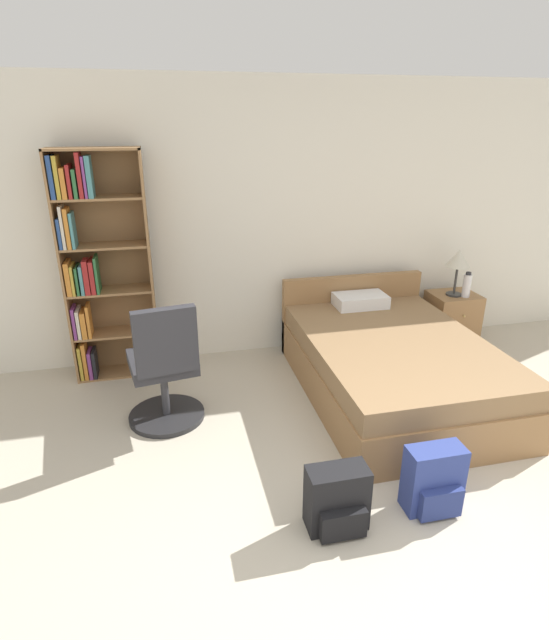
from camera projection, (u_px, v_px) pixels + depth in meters
name	position (u px, v px, depth m)	size (l,w,h in m)	color
ground_plane	(455.00, 620.00, 2.39)	(14.00, 14.00, 0.00)	#BCB29E
wall_back	(289.00, 222.00, 4.82)	(9.00, 0.06, 2.60)	silver
bookshelf	(96.00, 265.00, 4.32)	(0.74, 0.30, 2.02)	olive
bed	(390.00, 363.00, 4.31)	(1.45, 2.10, 0.78)	olive
office_chair	(165.00, 371.00, 3.76)	(0.60, 0.65, 1.03)	#232326
nightstand	(451.00, 319.00, 5.25)	(0.47, 0.43, 0.55)	olive
table_lamp	(458.00, 260.00, 4.98)	(0.24, 0.24, 0.48)	#333333
water_bottle	(467.00, 285.00, 5.03)	(0.08, 0.08, 0.26)	silver
backpack_blue	(434.00, 481.00, 3.00)	(0.35, 0.22, 0.43)	navy
backpack_black	(337.00, 500.00, 2.87)	(0.35, 0.24, 0.39)	black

